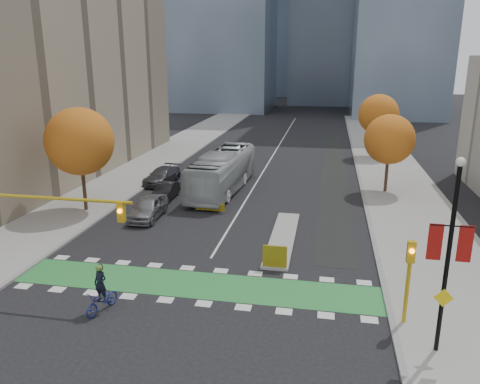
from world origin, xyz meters
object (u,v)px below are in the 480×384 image
at_px(tree_east_near, 389,139).
at_px(bus, 223,171).
at_px(cyclist, 102,296).
at_px(parked_car_c, 162,176).
at_px(tree_east_far, 379,114).
at_px(tree_west, 80,142).
at_px(parked_car_b, 166,191).
at_px(parked_car_a, 148,207).
at_px(traffic_signal_east, 409,270).
at_px(hazard_board, 275,256).
at_px(banner_lamppost, 449,250).
at_px(traffic_signal_west, 31,217).

bearing_deg(tree_east_near, bus, -171.72).
bearing_deg(cyclist, tree_east_near, 72.51).
distance_m(cyclist, parked_car_c, 23.99).
xyz_separation_m(tree_east_far, cyclist, (-16.10, -40.00, -4.43)).
height_order(tree_west, parked_car_b, tree_west).
relative_size(tree_west, tree_east_far, 1.08).
xyz_separation_m(tree_west, tree_east_near, (24.00, 10.00, -0.75)).
height_order(bus, parked_car_a, bus).
distance_m(tree_east_near, parked_car_b, 20.14).
bearing_deg(tree_east_near, parked_car_a, -150.14).
distance_m(tree_east_near, cyclist, 28.91).
relative_size(traffic_signal_east, parked_car_c, 0.79).
distance_m(parked_car_a, parked_car_c, 10.31).
distance_m(hazard_board, tree_west, 18.44).
height_order(tree_east_far, bus, tree_east_far).
height_order(hazard_board, tree_east_near, tree_east_near).
relative_size(hazard_board, parked_car_c, 0.27).
bearing_deg(hazard_board, cyclist, -140.83).
bearing_deg(banner_lamppost, traffic_signal_west, 174.14).
xyz_separation_m(bus, parked_car_c, (-6.41, 1.50, -1.07)).
xyz_separation_m(tree_east_far, parked_car_c, (-21.50, -16.62, -4.48)).
bearing_deg(parked_car_b, tree_west, -141.52).
distance_m(traffic_signal_east, parked_car_c, 29.38).
xyz_separation_m(cyclist, parked_car_a, (-2.90, 13.37, 0.03)).
distance_m(tree_east_far, cyclist, 43.34).
relative_size(banner_lamppost, parked_car_c, 1.59).
height_order(parked_car_a, parked_car_b, parked_car_a).
bearing_deg(cyclist, hazard_board, 54.72).
relative_size(hazard_board, cyclist, 0.57).
distance_m(tree_east_near, traffic_signal_east, 22.66).
bearing_deg(parked_car_b, bus, 37.12).
relative_size(tree_east_far, traffic_signal_east, 1.87).
distance_m(tree_east_far, parked_car_a, 33.00).
height_order(tree_west, parked_car_c, tree_west).
bearing_deg(tree_east_near, tree_east_far, 88.21).
bearing_deg(banner_lamppost, cyclist, 178.07).
bearing_deg(traffic_signal_east, cyclist, -173.98).
relative_size(tree_east_near, traffic_signal_east, 1.73).
bearing_deg(tree_east_near, traffic_signal_east, -93.81).
bearing_deg(bus, tree_west, -136.72).
relative_size(banner_lamppost, bus, 0.63).
distance_m(tree_east_near, parked_car_a, 21.71).
bearing_deg(tree_east_far, parked_car_b, -131.87).
xyz_separation_m(tree_east_near, traffic_signal_east, (-1.50, -22.51, -2.13)).
relative_size(hazard_board, tree_east_far, 0.18).
distance_m(hazard_board, traffic_signal_west, 13.23).
relative_size(tree_east_near, cyclist, 2.90).
bearing_deg(parked_car_a, banner_lamppost, -38.79).
xyz_separation_m(traffic_signal_west, cyclist, (4.33, -1.48, -3.22)).
xyz_separation_m(hazard_board, tree_west, (-16.00, 7.80, 4.82)).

